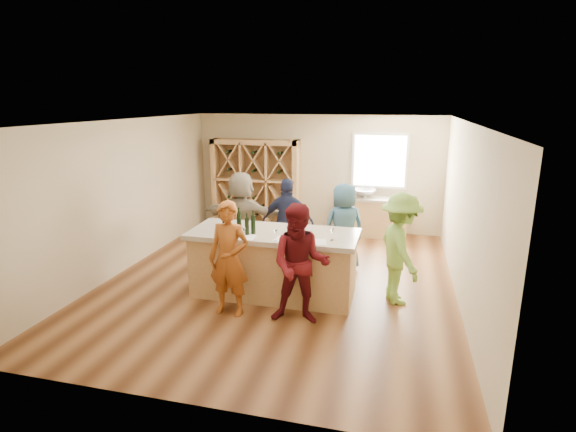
% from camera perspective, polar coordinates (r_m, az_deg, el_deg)
% --- Properties ---
extents(floor, '(6.00, 7.00, 0.10)m').
position_cam_1_polar(floor, '(8.16, -1.03, -8.49)').
color(floor, brown).
rests_on(floor, ground).
extents(ceiling, '(6.00, 7.00, 0.10)m').
position_cam_1_polar(ceiling, '(7.51, -1.14, 12.32)').
color(ceiling, white).
rests_on(ceiling, ground).
extents(wall_back, '(6.00, 0.10, 2.80)m').
position_cam_1_polar(wall_back, '(11.11, 3.72, 5.52)').
color(wall_back, '#C9B792').
rests_on(wall_back, ground).
extents(wall_front, '(6.00, 0.10, 2.80)m').
position_cam_1_polar(wall_front, '(4.53, -12.99, -8.50)').
color(wall_front, '#C9B792').
rests_on(wall_front, ground).
extents(wall_left, '(0.10, 7.00, 2.80)m').
position_cam_1_polar(wall_left, '(8.98, -20.24, 2.46)').
color(wall_left, '#C9B792').
rests_on(wall_left, ground).
extents(wall_right, '(0.10, 7.00, 2.80)m').
position_cam_1_polar(wall_right, '(7.53, 21.94, 0.09)').
color(wall_right, '#C9B792').
rests_on(wall_right, ground).
extents(window_frame, '(1.30, 0.06, 1.30)m').
position_cam_1_polar(window_frame, '(10.81, 11.57, 6.88)').
color(window_frame, white).
rests_on(window_frame, wall_back).
extents(window_pane, '(1.18, 0.01, 1.18)m').
position_cam_1_polar(window_pane, '(10.78, 11.56, 6.86)').
color(window_pane, white).
rests_on(window_pane, wall_back).
extents(wine_rack, '(2.20, 0.45, 2.20)m').
position_cam_1_polar(wine_rack, '(11.26, -4.12, 4.08)').
color(wine_rack, tan).
rests_on(wine_rack, floor).
extents(back_counter_base, '(1.60, 0.58, 0.86)m').
position_cam_1_polar(back_counter_base, '(10.81, 10.61, -0.22)').
color(back_counter_base, tan).
rests_on(back_counter_base, floor).
extents(back_counter_top, '(1.70, 0.62, 0.06)m').
position_cam_1_polar(back_counter_top, '(10.70, 10.73, 2.16)').
color(back_counter_top, '#B4A894').
rests_on(back_counter_top, back_counter_base).
extents(sink, '(0.54, 0.54, 0.19)m').
position_cam_1_polar(sink, '(10.69, 9.69, 2.87)').
color(sink, silver).
rests_on(sink, back_counter_top).
extents(faucet, '(0.02, 0.02, 0.30)m').
position_cam_1_polar(faucet, '(10.85, 9.78, 3.35)').
color(faucet, silver).
rests_on(faucet, back_counter_top).
extents(tasting_counter_base, '(2.60, 1.00, 1.00)m').
position_cam_1_polar(tasting_counter_base, '(7.43, -1.80, -6.30)').
color(tasting_counter_base, tan).
rests_on(tasting_counter_base, floor).
extents(tasting_counter_top, '(2.72, 1.12, 0.08)m').
position_cam_1_polar(tasting_counter_top, '(7.25, -1.84, -2.31)').
color(tasting_counter_top, '#B4A894').
rests_on(tasting_counter_top, tasting_counter_base).
extents(wine_bottle_a, '(0.09, 0.09, 0.29)m').
position_cam_1_polar(wine_bottle_a, '(7.36, -8.09, -0.71)').
color(wine_bottle_a, black).
rests_on(wine_bottle_a, tasting_counter_top).
extents(wine_bottle_b, '(0.07, 0.07, 0.27)m').
position_cam_1_polar(wine_bottle_b, '(7.19, -7.79, -1.14)').
color(wine_bottle_b, black).
rests_on(wine_bottle_b, tasting_counter_top).
extents(wine_bottle_c, '(0.09, 0.09, 0.32)m').
position_cam_1_polar(wine_bottle_c, '(7.25, -6.23, -0.77)').
color(wine_bottle_c, black).
rests_on(wine_bottle_c, tasting_counter_top).
extents(wine_bottle_d, '(0.09, 0.09, 0.28)m').
position_cam_1_polar(wine_bottle_d, '(7.08, -5.23, -1.30)').
color(wine_bottle_d, black).
rests_on(wine_bottle_d, tasting_counter_top).
extents(wine_bottle_e, '(0.09, 0.09, 0.30)m').
position_cam_1_polar(wine_bottle_e, '(7.12, -4.44, -1.09)').
color(wine_bottle_e, black).
rests_on(wine_bottle_e, tasting_counter_top).
extents(wine_glass_a, '(0.08, 0.08, 0.17)m').
position_cam_1_polar(wine_glass_a, '(6.88, -5.60, -2.23)').
color(wine_glass_a, white).
rests_on(wine_glass_a, tasting_counter_top).
extents(wine_glass_b, '(0.07, 0.07, 0.18)m').
position_cam_1_polar(wine_glass_b, '(6.74, -1.60, -2.48)').
color(wine_glass_b, white).
rests_on(wine_glass_b, tasting_counter_top).
extents(wine_glass_c, '(0.08, 0.08, 0.19)m').
position_cam_1_polar(wine_glass_c, '(6.62, 2.77, -2.77)').
color(wine_glass_c, white).
rests_on(wine_glass_c, tasting_counter_top).
extents(wine_glass_d, '(0.08, 0.08, 0.16)m').
position_cam_1_polar(wine_glass_d, '(6.93, 1.29, -2.08)').
color(wine_glass_d, white).
rests_on(wine_glass_d, tasting_counter_top).
extents(wine_glass_e, '(0.09, 0.09, 0.18)m').
position_cam_1_polar(wine_glass_e, '(6.82, 5.61, -2.34)').
color(wine_glass_e, white).
rests_on(wine_glass_e, tasting_counter_top).
extents(tasting_menu_a, '(0.21, 0.29, 0.00)m').
position_cam_1_polar(tasting_menu_a, '(6.97, -5.06, -2.70)').
color(tasting_menu_a, white).
rests_on(tasting_menu_a, tasting_counter_top).
extents(tasting_menu_b, '(0.26, 0.33, 0.00)m').
position_cam_1_polar(tasting_menu_b, '(6.86, -0.75, -2.95)').
color(tasting_menu_b, white).
rests_on(tasting_menu_b, tasting_counter_top).
extents(tasting_menu_c, '(0.29, 0.35, 0.00)m').
position_cam_1_polar(tasting_menu_c, '(6.75, 3.92, -3.28)').
color(tasting_menu_c, white).
rests_on(tasting_menu_c, tasting_counter_top).
extents(person_near_left, '(0.66, 0.50, 1.74)m').
position_cam_1_polar(person_near_left, '(6.71, -7.51, -5.41)').
color(person_near_left, '#994C19').
rests_on(person_near_left, floor).
extents(person_near_right, '(0.90, 0.56, 1.76)m').
position_cam_1_polar(person_near_right, '(6.40, 1.57, -6.18)').
color(person_near_right, '#590F14').
rests_on(person_near_right, floor).
extents(person_server, '(0.91, 1.26, 1.78)m').
position_cam_1_polar(person_server, '(7.24, 14.04, -4.06)').
color(person_server, '#8CC64C').
rests_on(person_server, floor).
extents(person_far_mid, '(1.04, 0.59, 1.71)m').
position_cam_1_polar(person_far_mid, '(8.60, -0.03, -0.87)').
color(person_far_mid, '#191E38').
rests_on(person_far_mid, floor).
extents(person_far_right, '(0.97, 0.87, 1.66)m').
position_cam_1_polar(person_far_right, '(8.46, 7.08, -1.41)').
color(person_far_right, '#335972').
rests_on(person_far_right, floor).
extents(person_far_left, '(1.70, 0.65, 1.82)m').
position_cam_1_polar(person_far_left, '(8.84, -5.88, -0.16)').
color(person_far_left, gray).
rests_on(person_far_left, floor).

